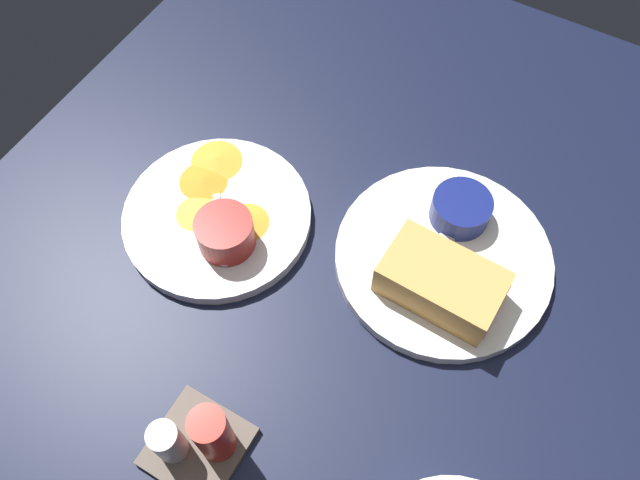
% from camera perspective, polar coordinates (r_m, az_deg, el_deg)
% --- Properties ---
extents(ground_plane, '(1.10, 1.10, 0.03)m').
position_cam_1_polar(ground_plane, '(0.74, 7.58, -7.20)').
color(ground_plane, black).
extents(plate_sandwich_main, '(0.25, 0.25, 0.02)m').
position_cam_1_polar(plate_sandwich_main, '(0.75, 11.01, -1.62)').
color(plate_sandwich_main, white).
rests_on(plate_sandwich_main, ground_plane).
extents(sandwich_half_near, '(0.14, 0.08, 0.05)m').
position_cam_1_polar(sandwich_half_near, '(0.70, 10.88, -3.74)').
color(sandwich_half_near, tan).
rests_on(sandwich_half_near, plate_sandwich_main).
extents(ramekin_dark_sauce, '(0.07, 0.07, 0.03)m').
position_cam_1_polar(ramekin_dark_sauce, '(0.76, 12.59, 2.79)').
color(ramekin_dark_sauce, navy).
rests_on(ramekin_dark_sauce, plate_sandwich_main).
extents(spoon_by_dark_ramekin, '(0.03, 0.10, 0.01)m').
position_cam_1_polar(spoon_by_dark_ramekin, '(0.74, 10.26, -0.69)').
color(spoon_by_dark_ramekin, silver).
rests_on(spoon_by_dark_ramekin, plate_sandwich_main).
extents(plate_chips_companion, '(0.23, 0.23, 0.02)m').
position_cam_1_polar(plate_chips_companion, '(0.78, -9.16, 2.18)').
color(plate_chips_companion, white).
rests_on(plate_chips_companion, ground_plane).
extents(ramekin_light_gravy, '(0.07, 0.07, 0.04)m').
position_cam_1_polar(ramekin_light_gravy, '(0.73, -8.55, 0.69)').
color(ramekin_light_gravy, maroon).
rests_on(ramekin_light_gravy, plate_chips_companion).
extents(spoon_by_gravy_ramekin, '(0.08, 0.08, 0.01)m').
position_cam_1_polar(spoon_by_gravy_ramekin, '(0.74, -8.78, -0.44)').
color(spoon_by_gravy_ramekin, silver).
rests_on(spoon_by_gravy_ramekin, plate_chips_companion).
extents(plantain_chip_scatter, '(0.15, 0.15, 0.01)m').
position_cam_1_polar(plantain_chip_scatter, '(0.79, -9.39, 4.63)').
color(plantain_chip_scatter, orange).
rests_on(plantain_chip_scatter, plate_chips_companion).
extents(condiment_caddy, '(0.09, 0.09, 0.10)m').
position_cam_1_polar(condiment_caddy, '(0.65, -10.95, -17.25)').
color(condiment_caddy, brown).
rests_on(condiment_caddy, ground_plane).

